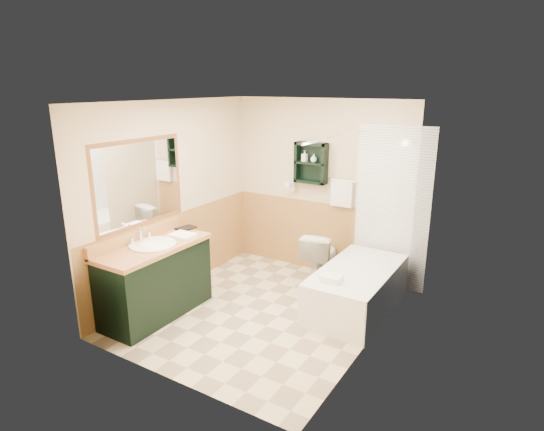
{
  "coord_description": "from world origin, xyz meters",
  "views": [
    {
      "loc": [
        2.62,
        -4.04,
        2.58
      ],
      "look_at": [
        0.02,
        0.2,
        1.13
      ],
      "focal_mm": 30.0,
      "sensor_mm": 36.0,
      "label": 1
    }
  ],
  "objects_px": {
    "vanity": "(156,280)",
    "soap_bottle_b": "(314,159)",
    "toilet": "(321,257)",
    "bathtub": "(357,289)",
    "wall_shelf": "(311,163)",
    "hair_dryer": "(292,186)",
    "soap_bottle_a": "(305,159)",
    "vanity_book": "(181,219)"
  },
  "relations": [
    {
      "from": "vanity",
      "to": "soap_bottle_b",
      "type": "relative_size",
      "value": 12.23
    },
    {
      "from": "toilet",
      "to": "bathtub",
      "type": "bearing_deg",
      "value": 135.49
    },
    {
      "from": "wall_shelf",
      "to": "soap_bottle_b",
      "type": "xyz_separation_m",
      "value": [
        0.04,
        -0.01,
        0.06
      ]
    },
    {
      "from": "hair_dryer",
      "to": "soap_bottle_b",
      "type": "height_order",
      "value": "soap_bottle_b"
    },
    {
      "from": "bathtub",
      "to": "toilet",
      "type": "height_order",
      "value": "toilet"
    },
    {
      "from": "bathtub",
      "to": "soap_bottle_a",
      "type": "distance_m",
      "value": 1.91
    },
    {
      "from": "wall_shelf",
      "to": "soap_bottle_a",
      "type": "distance_m",
      "value": 0.11
    },
    {
      "from": "hair_dryer",
      "to": "toilet",
      "type": "height_order",
      "value": "hair_dryer"
    },
    {
      "from": "wall_shelf",
      "to": "vanity",
      "type": "height_order",
      "value": "wall_shelf"
    },
    {
      "from": "hair_dryer",
      "to": "wall_shelf",
      "type": "bearing_deg",
      "value": -4.76
    },
    {
      "from": "vanity",
      "to": "bathtub",
      "type": "height_order",
      "value": "vanity"
    },
    {
      "from": "hair_dryer",
      "to": "toilet",
      "type": "xyz_separation_m",
      "value": [
        0.61,
        -0.28,
        -0.85
      ]
    },
    {
      "from": "bathtub",
      "to": "wall_shelf",
      "type": "bearing_deg",
      "value": 143.23
    },
    {
      "from": "vanity_book",
      "to": "soap_bottle_a",
      "type": "distance_m",
      "value": 1.84
    },
    {
      "from": "vanity_book",
      "to": "toilet",
      "type": "bearing_deg",
      "value": 51.75
    },
    {
      "from": "vanity",
      "to": "toilet",
      "type": "distance_m",
      "value": 2.19
    },
    {
      "from": "hair_dryer",
      "to": "soap_bottle_a",
      "type": "xyz_separation_m",
      "value": [
        0.21,
        -0.03,
        0.4
      ]
    },
    {
      "from": "hair_dryer",
      "to": "vanity_book",
      "type": "bearing_deg",
      "value": -117.49
    },
    {
      "from": "soap_bottle_a",
      "to": "vanity",
      "type": "bearing_deg",
      "value": -111.09
    },
    {
      "from": "soap_bottle_b",
      "to": "soap_bottle_a",
      "type": "bearing_deg",
      "value": 180.0
    },
    {
      "from": "vanity",
      "to": "toilet",
      "type": "xyz_separation_m",
      "value": [
        1.2,
        1.83,
        -0.08
      ]
    },
    {
      "from": "toilet",
      "to": "vanity_book",
      "type": "relative_size",
      "value": 3.03
    },
    {
      "from": "hair_dryer",
      "to": "vanity",
      "type": "relative_size",
      "value": 0.18
    },
    {
      "from": "vanity",
      "to": "soap_bottle_a",
      "type": "height_order",
      "value": "soap_bottle_a"
    },
    {
      "from": "toilet",
      "to": "vanity_book",
      "type": "distance_m",
      "value": 1.91
    },
    {
      "from": "wall_shelf",
      "to": "toilet",
      "type": "xyz_separation_m",
      "value": [
        0.31,
        -0.25,
        -1.2
      ]
    },
    {
      "from": "soap_bottle_a",
      "to": "bathtub",
      "type": "bearing_deg",
      "value": -34.22
    },
    {
      "from": "bathtub",
      "to": "hair_dryer",
      "type": "bearing_deg",
      "value": 149.17
    },
    {
      "from": "vanity",
      "to": "soap_bottle_b",
      "type": "distance_m",
      "value": 2.57
    },
    {
      "from": "hair_dryer",
      "to": "bathtub",
      "type": "distance_m",
      "value": 1.81
    },
    {
      "from": "wall_shelf",
      "to": "soap_bottle_b",
      "type": "relative_size",
      "value": 5.02
    },
    {
      "from": "bathtub",
      "to": "soap_bottle_b",
      "type": "relative_size",
      "value": 13.68
    },
    {
      "from": "toilet",
      "to": "vanity_book",
      "type": "xyz_separation_m",
      "value": [
        -1.37,
        -1.18,
        0.62
      ]
    },
    {
      "from": "wall_shelf",
      "to": "bathtub",
      "type": "xyz_separation_m",
      "value": [
        1.03,
        -0.77,
        -1.29
      ]
    },
    {
      "from": "vanity",
      "to": "soap_bottle_b",
      "type": "bearing_deg",
      "value": 65.7
    },
    {
      "from": "vanity_book",
      "to": "soap_bottle_b",
      "type": "xyz_separation_m",
      "value": [
        1.1,
        1.43,
        0.64
      ]
    },
    {
      "from": "vanity_book",
      "to": "vanity",
      "type": "bearing_deg",
      "value": -64.81
    },
    {
      "from": "hair_dryer",
      "to": "vanity_book",
      "type": "relative_size",
      "value": 1.03
    },
    {
      "from": "toilet",
      "to": "vanity_book",
      "type": "height_order",
      "value": "vanity_book"
    },
    {
      "from": "vanity",
      "to": "vanity_book",
      "type": "bearing_deg",
      "value": 104.3
    },
    {
      "from": "bathtub",
      "to": "vanity_book",
      "type": "distance_m",
      "value": 2.3
    },
    {
      "from": "wall_shelf",
      "to": "hair_dryer",
      "type": "height_order",
      "value": "wall_shelf"
    }
  ]
}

